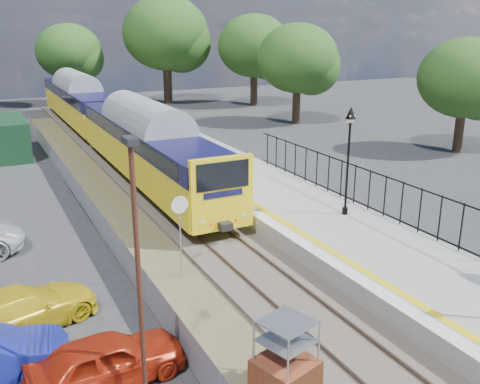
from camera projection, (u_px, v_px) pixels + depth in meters
ground at (322, 331)px, 15.80m from camera, size 120.00×120.00×0.00m
track_bed at (188, 226)px, 23.83m from camera, size 5.90×80.00×0.29m
platform at (297, 214)px, 24.29m from camera, size 5.00×70.00×0.90m
platform_edge at (258, 211)px, 23.27m from camera, size 0.90×70.00×0.01m
victorian_lamp_north at (349, 136)px, 21.90m from camera, size 0.44×0.44×4.60m
palisade_fence at (435, 216)px, 19.95m from camera, size 0.12×26.00×2.00m
wire_fence at (92, 212)px, 24.07m from camera, size 0.06×52.00×1.20m
tree_line at (80, 48)px, 50.28m from camera, size 56.80×43.80×11.88m
train at (104, 117)px, 38.53m from camera, size 2.82×40.83×3.51m
brick_plinth at (286, 360)px, 12.74m from camera, size 1.60×1.60×2.08m
speed_sign at (180, 222)px, 18.44m from camera, size 0.62×0.12×3.09m
carpark_lamp at (138, 260)px, 11.73m from camera, size 0.25×0.50×6.45m
car_red at (107, 360)px, 13.29m from camera, size 4.09×2.00×1.34m
car_yellow at (20, 310)px, 15.63m from camera, size 4.96×3.31×1.33m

